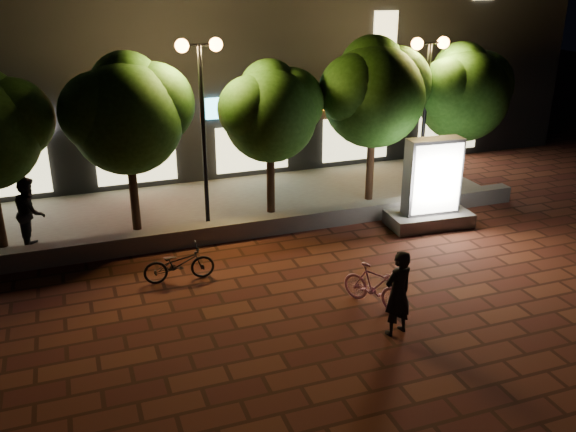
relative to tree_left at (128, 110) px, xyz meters
name	(u,v)px	position (x,y,z in m)	size (l,w,h in m)	color
ground	(326,299)	(3.45, -5.46, -3.44)	(80.00, 80.00, 0.00)	#56281B
retaining_wall	(270,225)	(3.45, -1.46, -3.19)	(16.00, 0.45, 0.50)	slate
sidewalk	(245,203)	(3.45, 1.04, -3.40)	(16.00, 5.00, 0.08)	slate
building_block	(194,25)	(3.44, 7.53, 1.55)	(28.00, 8.12, 11.30)	black
tree_left	(128,110)	(0.00, 0.00, 0.00)	(3.60, 3.00, 4.89)	#301E12
tree_mid	(271,108)	(4.00, 0.00, -0.23)	(3.24, 2.70, 4.50)	#301E12
tree_right	(375,89)	(7.30, 0.00, 0.12)	(3.72, 3.10, 5.07)	#301E12
tree_far_right	(464,89)	(10.50, 0.00, -0.08)	(3.48, 2.90, 4.76)	#301E12
street_lamp_left	(201,86)	(1.95, -0.26, 0.58)	(1.26, 0.36, 5.18)	black
street_lamp_right	(428,77)	(8.95, -0.26, 0.45)	(1.26, 0.36, 4.98)	black
ad_kiosk	(431,191)	(7.96, -2.47, -2.40)	(2.46, 1.35, 2.59)	slate
scooter_pink	(375,286)	(4.32, -6.10, -2.97)	(0.45, 1.59, 0.96)	pink
rider	(398,293)	(4.22, -7.25, -2.53)	(0.67, 0.44, 1.83)	black
scooter_parked	(179,264)	(0.52, -3.46, -3.01)	(0.58, 1.67, 0.88)	black
pedestrian	(30,212)	(-2.75, -0.33, -2.41)	(0.93, 0.72, 1.91)	black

